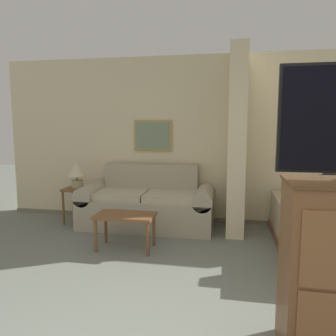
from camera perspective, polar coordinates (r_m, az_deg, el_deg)
name	(u,v)px	position (r m, az deg, el deg)	size (l,w,h in m)	color
wall_back	(208,140)	(5.21, 6.95, 4.80)	(6.75, 0.16, 2.60)	beige
wall_partition_pillar	(237,142)	(4.74, 11.85, 4.51)	(0.24, 0.80, 2.60)	beige
couch	(147,205)	(5.00, -3.63, -6.37)	(2.00, 0.84, 0.92)	tan
coffee_table	(125,219)	(4.12, -7.45, -8.81)	(0.73, 0.41, 0.44)	brown
side_table	(78,195)	(5.36, -15.45, -4.49)	(0.39, 0.39, 0.56)	brown
table_lamp	(77,172)	(5.30, -15.59, -0.61)	(0.29, 0.29, 0.41)	tan
backpack	(335,193)	(3.95, 27.07, -3.92)	(0.31, 0.21, 0.49)	black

